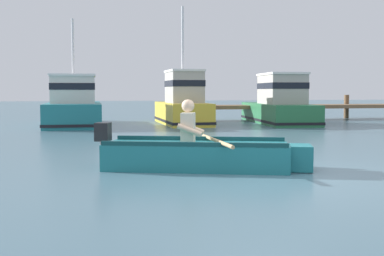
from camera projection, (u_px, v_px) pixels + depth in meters
The scene contains 6 objects.
ground_plane at pixel (258, 176), 7.86m from camera, with size 120.00×120.00×0.00m, color slate.
wooden_dock at pixel (315, 106), 23.55m from camera, with size 12.83×1.64×1.26m.
rowboat_with_person at pixel (201, 154), 8.61m from camera, with size 3.63×2.30×1.19m.
moored_boat_teal at pixel (74, 107), 19.41m from camera, with size 2.22×5.70×4.09m.
moored_boat_yellow at pixel (183, 104), 20.12m from camera, with size 1.69×4.74×4.68m.
moored_boat_green at pixel (279, 105), 20.75m from camera, with size 2.52×6.03×2.05m.
Camera 1 is at (-2.77, -7.35, 1.33)m, focal length 47.00 mm.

